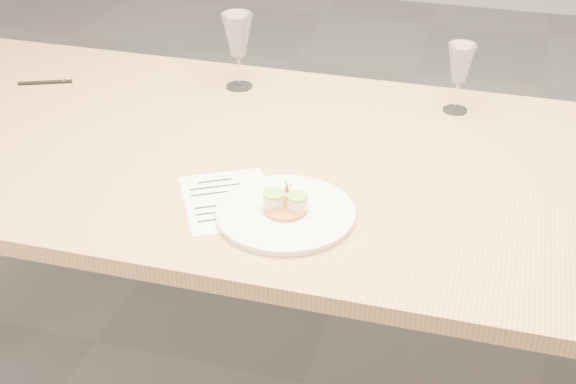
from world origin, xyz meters
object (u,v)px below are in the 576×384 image
(recipe_sheet, at_px, (228,200))
(dinner_plate, at_px, (286,212))
(dining_table, at_px, (307,182))
(wine_glass_0, at_px, (238,37))
(wine_glass_1, at_px, (460,65))
(ballpoint_pen, at_px, (45,82))

(recipe_sheet, bearing_deg, dinner_plate, -40.48)
(dining_table, relative_size, wine_glass_0, 11.19)
(wine_glass_0, distance_m, wine_glass_1, 0.61)
(ballpoint_pen, xyz_separation_m, wine_glass_1, (1.15, 0.14, 0.13))
(dinner_plate, height_order, ballpoint_pen, dinner_plate)
(recipe_sheet, bearing_deg, wine_glass_1, 24.49)
(ballpoint_pen, xyz_separation_m, wine_glass_0, (0.54, 0.13, 0.14))
(dining_table, xyz_separation_m, wine_glass_0, (-0.29, 0.35, 0.22))
(dinner_plate, bearing_deg, wine_glass_0, 116.84)
(dining_table, bearing_deg, wine_glass_0, 129.80)
(recipe_sheet, distance_m, wine_glass_1, 0.74)
(ballpoint_pen, bearing_deg, dining_table, -36.74)
(dinner_plate, relative_size, recipe_sheet, 0.97)
(recipe_sheet, bearing_deg, dining_table, 33.69)
(dining_table, distance_m, wine_glass_0, 0.50)
(wine_glass_1, bearing_deg, recipe_sheet, -126.60)
(recipe_sheet, relative_size, wine_glass_0, 1.44)
(dinner_plate, height_order, wine_glass_0, wine_glass_0)
(dinner_plate, xyz_separation_m, recipe_sheet, (-0.14, 0.03, -0.01))
(dining_table, xyz_separation_m, recipe_sheet, (-0.12, -0.23, 0.07))
(dining_table, xyz_separation_m, wine_glass_1, (0.32, 0.36, 0.20))
(dinner_plate, distance_m, ballpoint_pen, 0.97)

